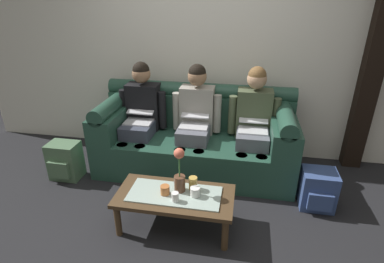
{
  "coord_description": "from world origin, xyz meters",
  "views": [
    {
      "loc": [
        0.53,
        -1.97,
        1.93
      ],
      "look_at": [
        0.01,
        0.86,
        0.6
      ],
      "focal_mm": 28.43,
      "sensor_mm": 36.0,
      "label": 1
    }
  ],
  "objects": [
    {
      "name": "couch",
      "position": [
        -0.0,
        1.17,
        0.37
      ],
      "size": [
        2.21,
        0.88,
        0.96
      ],
      "color": "#234738",
      "rests_on": "ground_plane"
    },
    {
      "name": "ground_plane",
      "position": [
        0.0,
        0.0,
        0.0
      ],
      "size": [
        14.0,
        14.0,
        0.0
      ],
      "primitive_type": "plane",
      "color": "black"
    },
    {
      "name": "cup_near_right",
      "position": [
        0.03,
        0.02,
        0.39
      ],
      "size": [
        0.06,
        0.06,
        0.08
      ],
      "primitive_type": "cylinder",
      "color": "white",
      "rests_on": "coffee_table"
    },
    {
      "name": "cup_far_left",
      "position": [
        0.14,
        0.21,
        0.41
      ],
      "size": [
        0.07,
        0.07,
        0.12
      ],
      "primitive_type": "cylinder",
      "color": "gold",
      "rests_on": "coffee_table"
    },
    {
      "name": "person_middle",
      "position": [
        0.0,
        1.17,
        0.66
      ],
      "size": [
        0.56,
        0.67,
        1.22
      ],
      "color": "#595B66",
      "rests_on": "ground_plane"
    },
    {
      "name": "cup_far_center",
      "position": [
        -0.08,
        0.1,
        0.39
      ],
      "size": [
        0.08,
        0.08,
        0.08
      ],
      "primitive_type": "cylinder",
      "color": "#B26633",
      "rests_on": "coffee_table"
    },
    {
      "name": "person_right",
      "position": [
        0.64,
        1.17,
        0.66
      ],
      "size": [
        0.56,
        0.67,
        1.22
      ],
      "color": "#595B66",
      "rests_on": "ground_plane"
    },
    {
      "name": "coffee_table",
      "position": [
        0.0,
        0.12,
        0.3
      ],
      "size": [
        1.02,
        0.49,
        0.35
      ],
      "color": "#47331E",
      "rests_on": "ground_plane"
    },
    {
      "name": "person_left",
      "position": [
        -0.64,
        1.17,
        0.66
      ],
      "size": [
        0.56,
        0.67,
        1.22
      ],
      "color": "#383D4C",
      "rests_on": "ground_plane"
    },
    {
      "name": "cup_near_left",
      "position": [
        0.18,
        0.12,
        0.39
      ],
      "size": [
        0.08,
        0.08,
        0.08
      ],
      "primitive_type": "cylinder",
      "color": "white",
      "rests_on": "coffee_table"
    },
    {
      "name": "backpack_right",
      "position": [
        1.29,
        0.64,
        0.19
      ],
      "size": [
        0.32,
        0.32,
        0.38
      ],
      "color": "#33477A",
      "rests_on": "ground_plane"
    },
    {
      "name": "backpack_left",
      "position": [
        -1.39,
        0.67,
        0.21
      ],
      "size": [
        0.33,
        0.28,
        0.42
      ],
      "color": "#4C6B4C",
      "rests_on": "ground_plane"
    },
    {
      "name": "timber_pillar",
      "position": [
        1.85,
        1.58,
        1.45
      ],
      "size": [
        0.2,
        0.2,
        2.9
      ],
      "primitive_type": "cube",
      "color": "black",
      "rests_on": "ground_plane"
    },
    {
      "name": "flower_vase",
      "position": [
        0.03,
        0.17,
        0.53
      ],
      "size": [
        0.1,
        0.1,
        0.41
      ],
      "color": "brown",
      "rests_on": "coffee_table"
    },
    {
      "name": "back_wall_patterned",
      "position": [
        0.0,
        1.7,
        1.45
      ],
      "size": [
        6.0,
        0.12,
        2.9
      ],
      "primitive_type": "cube",
      "color": "silver",
      "rests_on": "ground_plane"
    }
  ]
}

